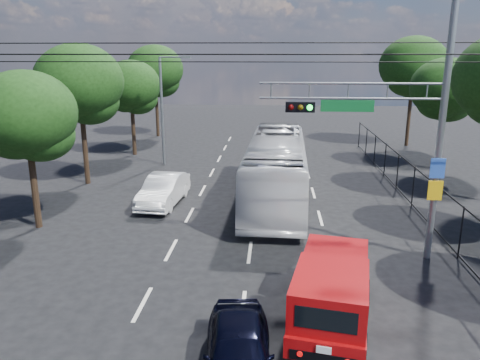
# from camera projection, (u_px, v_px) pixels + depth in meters

# --- Properties ---
(lane_markings) EXTENTS (6.12, 38.00, 0.01)m
(lane_markings) POSITION_uv_depth(u_px,v_px,m) (256.00, 203.00, 23.36)
(lane_markings) COLOR beige
(lane_markings) RESTS_ON ground
(signal_mast) EXTENTS (6.43, 0.39, 9.50)m
(signal_mast) POSITION_uv_depth(u_px,v_px,m) (406.00, 114.00, 15.84)
(signal_mast) COLOR slate
(signal_mast) RESTS_ON ground
(streetlight_left) EXTENTS (2.09, 0.22, 7.08)m
(streetlight_left) POSITION_uv_depth(u_px,v_px,m) (164.00, 106.00, 30.47)
(streetlight_left) COLOR slate
(streetlight_left) RESTS_ON ground
(utility_wires) EXTENTS (22.00, 5.04, 0.74)m
(utility_wires) POSITION_uv_depth(u_px,v_px,m) (252.00, 53.00, 16.49)
(utility_wires) COLOR black
(utility_wires) RESTS_ON ground
(fence_right) EXTENTS (0.06, 34.03, 2.00)m
(fence_right) POSITION_uv_depth(u_px,v_px,m) (425.00, 197.00, 20.80)
(fence_right) COLOR black
(fence_right) RESTS_ON ground
(tree_right_d) EXTENTS (4.32, 4.32, 7.02)m
(tree_right_d) POSITION_uv_depth(u_px,v_px,m) (445.00, 93.00, 29.02)
(tree_right_d) COLOR black
(tree_right_d) RESTS_ON ground
(tree_right_e) EXTENTS (5.28, 5.28, 8.58)m
(tree_right_e) POSITION_uv_depth(u_px,v_px,m) (413.00, 71.00, 36.43)
(tree_right_e) COLOR black
(tree_right_e) RESTS_ON ground
(tree_left_b) EXTENTS (4.08, 4.08, 6.63)m
(tree_left_b) POSITION_uv_depth(u_px,v_px,m) (27.00, 121.00, 18.96)
(tree_left_b) COLOR black
(tree_left_b) RESTS_ON ground
(tree_left_c) EXTENTS (4.80, 4.80, 7.80)m
(tree_left_c) POSITION_uv_depth(u_px,v_px,m) (80.00, 88.00, 25.53)
(tree_left_c) COLOR black
(tree_left_c) RESTS_ON ground
(tree_left_d) EXTENTS (4.20, 4.20, 6.83)m
(tree_left_d) POSITION_uv_depth(u_px,v_px,m) (131.00, 90.00, 33.38)
(tree_left_d) COLOR black
(tree_left_d) RESTS_ON ground
(tree_left_e) EXTENTS (4.92, 4.92, 7.99)m
(tree_left_e) POSITION_uv_depth(u_px,v_px,m) (156.00, 73.00, 40.89)
(tree_left_e) COLOR black
(tree_left_e) RESTS_ON ground
(red_pickup) EXTENTS (2.76, 5.35, 1.90)m
(red_pickup) POSITION_uv_depth(u_px,v_px,m) (332.00, 289.00, 12.72)
(red_pickup) COLOR black
(red_pickup) RESTS_ON ground
(navy_hatchback) EXTENTS (1.89, 4.00, 1.32)m
(navy_hatchback) POSITION_uv_depth(u_px,v_px,m) (239.00, 352.00, 10.64)
(navy_hatchback) COLOR black
(navy_hatchback) RESTS_ON ground
(white_bus) EXTENTS (3.14, 11.91, 3.29)m
(white_bus) POSITION_uv_depth(u_px,v_px,m) (276.00, 169.00, 23.34)
(white_bus) COLOR silver
(white_bus) RESTS_ON ground
(white_van) EXTENTS (1.92, 4.55, 1.46)m
(white_van) POSITION_uv_depth(u_px,v_px,m) (164.00, 190.00, 23.01)
(white_van) COLOR white
(white_van) RESTS_ON ground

